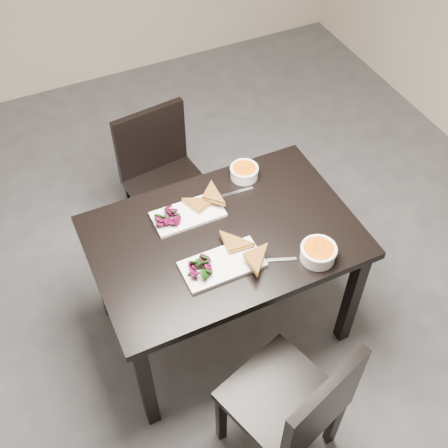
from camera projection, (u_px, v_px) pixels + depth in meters
name	position (u px, v px, depth m)	size (l,w,h in m)	color
ground	(165.00, 337.00, 3.05)	(5.00, 5.00, 0.00)	#47474C
room_shell	(116.00, 22.00, 1.67)	(5.02, 5.02, 2.81)	beige
table	(224.00, 248.00, 2.62)	(1.20, 0.80, 0.75)	black
chair_near	(296.00, 405.00, 2.29)	(0.53, 0.53, 0.85)	black
chair_far	(163.00, 174.00, 3.19)	(0.47, 0.47, 0.85)	black
plate_near	(222.00, 264.00, 2.42)	(0.35, 0.18, 0.02)	white
sandwich_near	(234.00, 252.00, 2.42)	(0.18, 0.13, 0.06)	#A86E23
salad_near	(201.00, 268.00, 2.37)	(0.11, 0.10, 0.05)	black
soup_bowl_near	(318.00, 252.00, 2.43)	(0.16, 0.16, 0.07)	white
cutlery_near	(276.00, 260.00, 2.45)	(0.18, 0.02, 0.00)	silver
plate_far	(188.00, 214.00, 2.61)	(0.33, 0.16, 0.02)	white
sandwich_far	(202.00, 207.00, 2.60)	(0.16, 0.12, 0.05)	#A86E23
salad_far	(167.00, 217.00, 2.56)	(0.10, 0.09, 0.05)	black
soup_bowl_far	(244.00, 171.00, 2.77)	(0.14, 0.14, 0.06)	white
cutlery_far	(236.00, 192.00, 2.72)	(0.18, 0.02, 0.00)	silver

